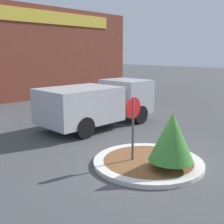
# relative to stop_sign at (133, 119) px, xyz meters

# --- Properties ---
(ground_plane) EXTENTS (120.00, 120.00, 0.00)m
(ground_plane) POSITION_rel_stop_sign_xyz_m (0.30, -0.37, -1.41)
(ground_plane) COLOR #474749
(traffic_island) EXTENTS (3.30, 3.30, 0.13)m
(traffic_island) POSITION_rel_stop_sign_xyz_m (0.30, -0.37, -1.34)
(traffic_island) COLOR beige
(traffic_island) RESTS_ON ground_plane
(stop_sign) EXTENTS (0.63, 0.07, 2.06)m
(stop_sign) POSITION_rel_stop_sign_xyz_m (0.00, 0.00, 0.00)
(stop_sign) COLOR #4C4C51
(stop_sign) RESTS_ON ground_plane
(island_shrub) EXTENTS (1.25, 1.25, 1.60)m
(island_shrub) POSITION_rel_stop_sign_xyz_m (0.24, -1.19, -0.35)
(island_shrub) COLOR brown
(island_shrub) RESTS_ON traffic_island
(utility_truck) EXTENTS (5.50, 2.43, 2.01)m
(utility_truck) POSITION_rel_stop_sign_xyz_m (2.34, 4.09, -0.28)
(utility_truck) COLOR #B2B2B7
(utility_truck) RESTS_ON ground_plane
(storefront_building) EXTENTS (14.69, 6.07, 6.66)m
(storefront_building) POSITION_rel_stop_sign_xyz_m (6.25, 15.91, 1.93)
(storefront_building) COLOR brown
(storefront_building) RESTS_ON ground_plane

